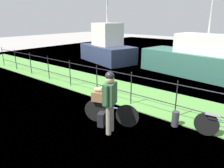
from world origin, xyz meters
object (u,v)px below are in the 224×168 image
cyclist_person (110,97)px  backpack_on_paving (102,119)px  bicycle_main (110,113)px  moored_boat_far (107,48)px  moored_boat_near (205,61)px  terrier_dog (99,89)px  mooring_bollard (175,119)px  wooden_crate (99,96)px

cyclist_person → backpack_on_paving: (-0.42, 0.14, -0.80)m
bicycle_main → moored_boat_far: bearing=131.3°
backpack_on_paving → moored_boat_near: moored_boat_near is taller
terrier_dog → cyclist_person: 0.67m
bicycle_main → moored_boat_far: 9.10m
mooring_bollard → moored_boat_near: bearing=100.0°
bicycle_main → wooden_crate: 0.57m
bicycle_main → wooden_crate: (-0.33, -0.11, 0.45)m
backpack_on_paving → mooring_bollard: (1.62, 1.30, 0.02)m
bicycle_main → mooring_bollard: (1.50, 1.06, -0.13)m
backpack_on_paving → cyclist_person: bearing=-131.5°
terrier_dog → mooring_bollard: (1.81, 1.17, -0.79)m
bicycle_main → mooring_bollard: size_ratio=3.50×
mooring_bollard → moored_boat_far: size_ratio=0.10×
wooden_crate → terrier_dog: terrier_dog is taller
wooden_crate → moored_boat_near: (0.79, 7.10, 0.02)m
bicycle_main → cyclist_person: (0.30, -0.37, 0.65)m
bicycle_main → wooden_crate: size_ratio=4.40×
mooring_bollard → wooden_crate: bearing=-147.4°
wooden_crate → backpack_on_paving: bearing=-29.7°
wooden_crate → cyclist_person: size_ratio=0.21×
cyclist_person → mooring_bollard: cyclist_person is taller
bicycle_main → moored_boat_far: size_ratio=0.35×
terrier_dog → mooring_bollard: terrier_dog is taller
mooring_bollard → bicycle_main: bearing=-144.7°
cyclist_person → mooring_bollard: bearing=50.1°
terrier_dog → backpack_on_paving: terrier_dog is taller
terrier_dog → cyclist_person: size_ratio=0.19×
moored_boat_near → moored_boat_far: (-6.44, -0.17, 0.12)m
wooden_crate → backpack_on_paving: wooden_crate is taller
backpack_on_paving → mooring_bollard: mooring_bollard is taller
bicycle_main → moored_boat_near: (0.45, 6.99, 0.47)m
moored_boat_far → terrier_dog: bearing=-50.6°
cyclist_person → moored_boat_near: (0.15, 7.36, -0.18)m
moored_boat_near → moored_boat_far: 6.45m
wooden_crate → cyclist_person: cyclist_person is taller
wooden_crate → moored_boat_far: 8.95m
bicycle_main → terrier_dog: terrier_dog is taller
bicycle_main → mooring_bollard: bicycle_main is taller
wooden_crate → moored_boat_far: moored_boat_far is taller
bicycle_main → terrier_dog: (-0.31, -0.11, 0.67)m
bicycle_main → moored_boat_near: moored_boat_near is taller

